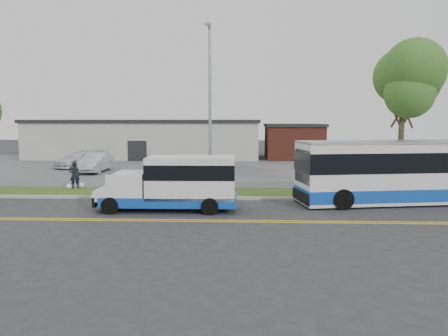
{
  "coord_description": "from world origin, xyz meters",
  "views": [
    {
      "loc": [
        4.89,
        -22.52,
        4.39
      ],
      "look_at": [
        3.83,
        2.42,
        1.6
      ],
      "focal_mm": 35.0,
      "sensor_mm": 36.0,
      "label": 1
    }
  ],
  "objects_px": {
    "tree_east": "(403,87)",
    "streetlight_near": "(210,105)",
    "parked_car_a": "(95,163)",
    "transit_bus": "(410,172)",
    "parked_car_b": "(81,159)",
    "shuttle_bus": "(178,182)",
    "pedestrian": "(75,175)"
  },
  "relations": [
    {
      "from": "transit_bus",
      "to": "pedestrian",
      "type": "distance_m",
      "value": 19.54
    },
    {
      "from": "tree_east",
      "to": "parked_car_a",
      "type": "distance_m",
      "value": 23.71
    },
    {
      "from": "tree_east",
      "to": "transit_bus",
      "type": "bearing_deg",
      "value": -97.91
    },
    {
      "from": "streetlight_near",
      "to": "tree_east",
      "type": "bearing_deg",
      "value": 1.42
    },
    {
      "from": "pedestrian",
      "to": "parked_car_a",
      "type": "relative_size",
      "value": 0.35
    },
    {
      "from": "tree_east",
      "to": "transit_bus",
      "type": "height_order",
      "value": "tree_east"
    },
    {
      "from": "shuttle_bus",
      "to": "parked_car_a",
      "type": "distance_m",
      "value": 16.73
    },
    {
      "from": "shuttle_bus",
      "to": "pedestrian",
      "type": "xyz_separation_m",
      "value": [
        -7.32,
        5.79,
        -0.46
      ]
    },
    {
      "from": "parked_car_b",
      "to": "streetlight_near",
      "type": "bearing_deg",
      "value": -17.92
    },
    {
      "from": "pedestrian",
      "to": "parked_car_b",
      "type": "xyz_separation_m",
      "value": [
        -4.11,
        11.91,
        -0.09
      ]
    },
    {
      "from": "tree_east",
      "to": "transit_bus",
      "type": "xyz_separation_m",
      "value": [
        -0.33,
        -2.4,
        -4.55
      ]
    },
    {
      "from": "tree_east",
      "to": "parked_car_a",
      "type": "xyz_separation_m",
      "value": [
        -21.11,
        9.38,
        -5.33
      ]
    },
    {
      "from": "streetlight_near",
      "to": "parked_car_b",
      "type": "height_order",
      "value": "streetlight_near"
    },
    {
      "from": "parked_car_a",
      "to": "parked_car_b",
      "type": "height_order",
      "value": "parked_car_a"
    },
    {
      "from": "transit_bus",
      "to": "parked_car_a",
      "type": "distance_m",
      "value": 23.9
    },
    {
      "from": "tree_east",
      "to": "parked_car_b",
      "type": "height_order",
      "value": "tree_east"
    },
    {
      "from": "streetlight_near",
      "to": "parked_car_b",
      "type": "xyz_separation_m",
      "value": [
        -12.67,
        13.18,
        -4.4
      ]
    },
    {
      "from": "transit_bus",
      "to": "streetlight_near",
      "type": "bearing_deg",
      "value": 158.98
    },
    {
      "from": "tree_east",
      "to": "parked_car_b",
      "type": "distance_m",
      "value": 27.49
    },
    {
      "from": "tree_east",
      "to": "parked_car_b",
      "type": "bearing_deg",
      "value": 151.39
    },
    {
      "from": "transit_bus",
      "to": "pedestrian",
      "type": "height_order",
      "value": "transit_bus"
    },
    {
      "from": "streetlight_near",
      "to": "parked_car_a",
      "type": "bearing_deg",
      "value": 136.32
    },
    {
      "from": "streetlight_near",
      "to": "parked_car_b",
      "type": "distance_m",
      "value": 18.8
    },
    {
      "from": "streetlight_near",
      "to": "parked_car_a",
      "type": "height_order",
      "value": "streetlight_near"
    },
    {
      "from": "shuttle_bus",
      "to": "parked_car_b",
      "type": "xyz_separation_m",
      "value": [
        -11.43,
        17.7,
        -0.55
      ]
    },
    {
      "from": "pedestrian",
      "to": "parked_car_b",
      "type": "relative_size",
      "value": 0.33
    },
    {
      "from": "shuttle_bus",
      "to": "transit_bus",
      "type": "relative_size",
      "value": 0.57
    },
    {
      "from": "transit_bus",
      "to": "parked_car_a",
      "type": "height_order",
      "value": "transit_bus"
    },
    {
      "from": "shuttle_bus",
      "to": "parked_car_a",
      "type": "xyz_separation_m",
      "value": [
        -8.87,
        14.18,
        -0.51
      ]
    },
    {
      "from": "tree_east",
      "to": "pedestrian",
      "type": "relative_size",
      "value": 5.01
    },
    {
      "from": "shuttle_bus",
      "to": "parked_car_a",
      "type": "height_order",
      "value": "shuttle_bus"
    },
    {
      "from": "tree_east",
      "to": "streetlight_near",
      "type": "distance_m",
      "value": 11.05
    }
  ]
}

